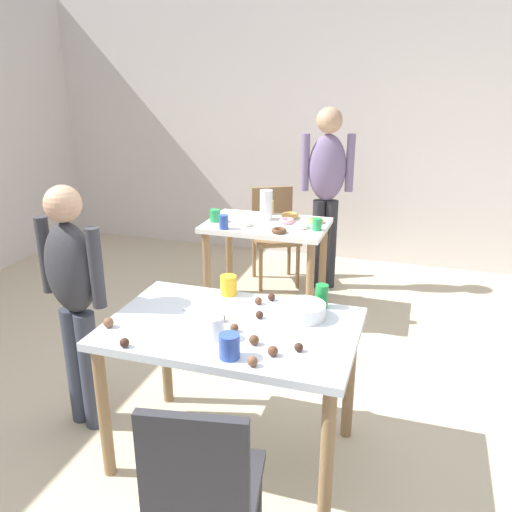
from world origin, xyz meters
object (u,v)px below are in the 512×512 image
Objects in this scene: chair_near_table at (202,486)px; soda_can at (322,296)px; person_adult_far at (327,183)px; dining_table_far at (266,239)px; person_girl_near at (73,291)px; dining_table_near at (232,343)px; chair_far_table at (274,229)px; mixing_bowl at (304,311)px; pitcher_far at (266,205)px.

chair_near_table is 7.13× the size of soda_can.
soda_can is at bearing -79.94° from person_adult_far.
dining_table_far is 7.80× the size of soda_can.
person_girl_near is 11.25× the size of soda_can.
soda_can is (0.37, 0.33, 0.16)m from dining_table_near.
chair_far_table is 4.03× the size of mixing_bowl.
chair_near_table is at bearing -100.99° from soda_can.
chair_near_table and chair_far_table have the same top height.
person_adult_far is 2.08m from soda_can.
dining_table_far is 1.59m from soda_can.
pitcher_far reaches higher than mixing_bowl.
pitcher_far is at bearing 74.56° from person_girl_near.
chair_near_table is 1.33m from person_girl_near.
dining_table_near is 2.45m from chair_far_table.
dining_table_near is at bearing 101.86° from chair_near_table.
chair_near_table is 1.15m from soda_can.
soda_can is at bearing 41.45° from dining_table_near.
dining_table_far is 2.55m from chair_near_table.
person_adult_far is (0.47, -0.02, 0.47)m from chair_far_table.
soda_can is (0.21, 1.09, 0.31)m from chair_near_table.
chair_near_table reaches higher than dining_table_near.
dining_table_near is at bearing -78.86° from dining_table_far.
mixing_bowl is at bearing -67.20° from dining_table_far.
dining_table_near is 9.82× the size of soda_can.
person_girl_near reaches higher than soda_can.
person_adult_far is at bearing 100.06° from soda_can.
chair_far_table reaches higher than dining_table_far.
dining_table_near is 0.75× the size of person_adult_far.
person_adult_far is (-0.15, 3.13, 0.47)m from chair_near_table.
person_girl_near is 1.90m from pitcher_far.
dining_table_near is at bearing 0.04° from person_girl_near.
person_girl_near reaches higher than dining_table_near.
pitcher_far is (0.09, -0.57, 0.37)m from chair_far_table.
chair_near_table reaches higher than mixing_bowl.
mixing_bowl is 1.77× the size of soda_can.
person_girl_near is 0.86× the size of person_adult_far.
chair_far_table is 7.13× the size of soda_can.
dining_table_far is 1.69m from mixing_bowl.
mixing_bowl is (0.31, 0.18, 0.14)m from dining_table_near.
person_adult_far is 13.11× the size of soda_can.
pitcher_far is (-0.37, 1.83, 0.22)m from dining_table_near.
person_adult_far reaches higher than soda_can.
soda_can is at bearing 79.01° from chair_near_table.
chair_far_table is 2.25m from soda_can.
mixing_bowl is at bearing 8.69° from person_girl_near.
dining_table_near is at bearing -138.55° from soda_can.
mixing_bowl is 0.16m from soda_can.
chair_far_table is at bearing 112.03° from soda_can.
person_girl_near is 1.20m from mixing_bowl.
dining_table_far is 1.09× the size of chair_near_table.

